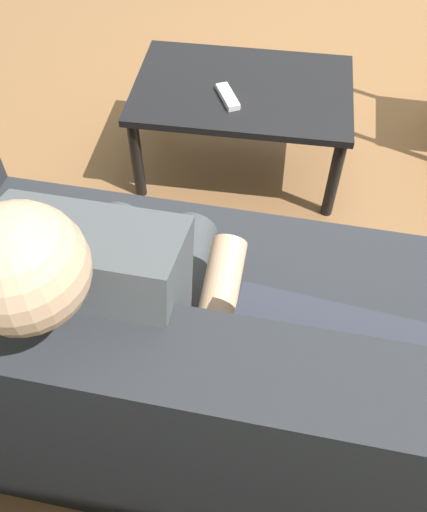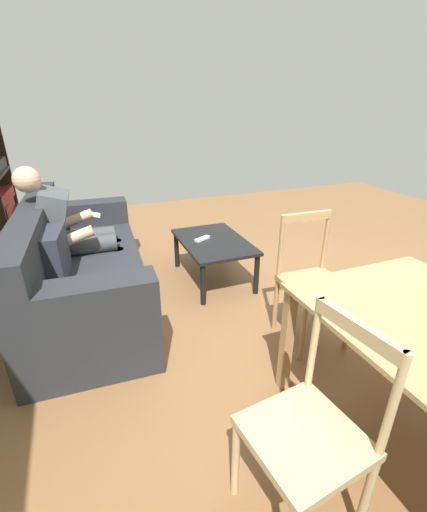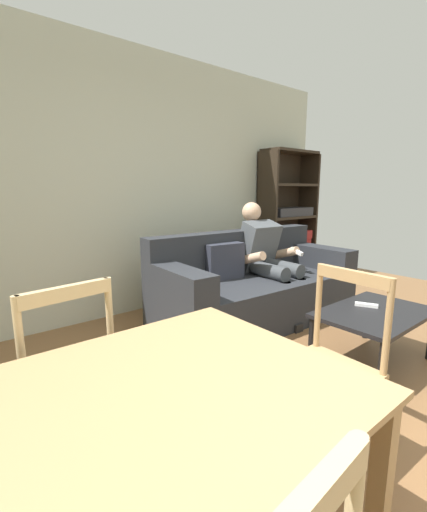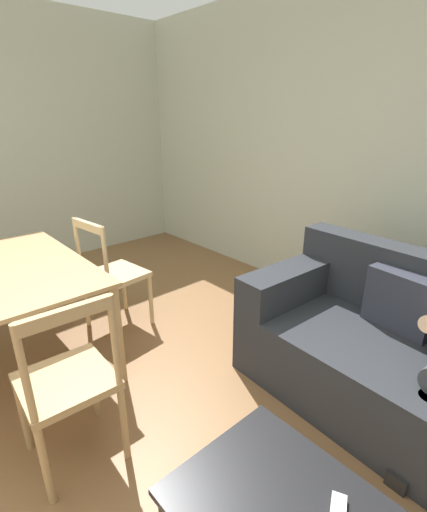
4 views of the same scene
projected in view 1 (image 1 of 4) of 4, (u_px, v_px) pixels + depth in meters
The scene contains 4 objects.
couch at pixel (211, 362), 1.57m from camera, with size 2.17×1.00×0.91m.
person_lounging at pixel (116, 305), 1.34m from camera, with size 0.61×0.94×1.20m.
coffee_table at pixel (242, 98), 2.32m from camera, with size 0.92×0.61×0.42m.
tv_remote at pixel (228, 97), 2.22m from camera, with size 0.05×0.17×0.02m, color white.
Camera 1 is at (0.86, 2.62, 1.75)m, focal length 38.13 mm.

